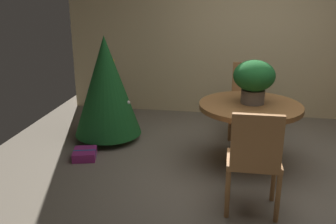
{
  "coord_description": "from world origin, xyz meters",
  "views": [
    {
      "loc": [
        -0.38,
        -3.77,
        1.93
      ],
      "look_at": [
        -1.04,
        0.13,
        0.64
      ],
      "focal_mm": 39.77,
      "sensor_mm": 36.0,
      "label": 1
    }
  ],
  "objects_px": {
    "holiday_tree": "(106,86)",
    "gift_box_purple": "(85,154)",
    "wooden_chair_far": "(247,95)",
    "potted_plant": "(269,111)",
    "round_dining_table": "(249,121)",
    "flower_vase": "(254,78)",
    "wooden_chair_near": "(254,157)"
  },
  "relations": [
    {
      "from": "wooden_chair_far",
      "to": "potted_plant",
      "type": "bearing_deg",
      "value": 44.56
    },
    {
      "from": "gift_box_purple",
      "to": "wooden_chair_far",
      "type": "bearing_deg",
      "value": 30.05
    },
    {
      "from": "gift_box_purple",
      "to": "potted_plant",
      "type": "distance_m",
      "value": 2.72
    },
    {
      "from": "wooden_chair_far",
      "to": "wooden_chair_near",
      "type": "relative_size",
      "value": 1.03
    },
    {
      "from": "holiday_tree",
      "to": "potted_plant",
      "type": "height_order",
      "value": "holiday_tree"
    },
    {
      "from": "gift_box_purple",
      "to": "potted_plant",
      "type": "relative_size",
      "value": 0.77
    },
    {
      "from": "gift_box_purple",
      "to": "potted_plant",
      "type": "xyz_separation_m",
      "value": [
        2.29,
        1.47,
        0.21
      ]
    },
    {
      "from": "round_dining_table",
      "to": "flower_vase",
      "type": "relative_size",
      "value": 2.35
    },
    {
      "from": "flower_vase",
      "to": "holiday_tree",
      "type": "relative_size",
      "value": 0.35
    },
    {
      "from": "flower_vase",
      "to": "potted_plant",
      "type": "relative_size",
      "value": 1.05
    },
    {
      "from": "flower_vase",
      "to": "wooden_chair_near",
      "type": "xyz_separation_m",
      "value": [
        -0.02,
        -1.08,
        -0.46
      ]
    },
    {
      "from": "holiday_tree",
      "to": "gift_box_purple",
      "type": "xyz_separation_m",
      "value": [
        -0.09,
        -0.64,
        -0.69
      ]
    },
    {
      "from": "flower_vase",
      "to": "wooden_chair_near",
      "type": "bearing_deg",
      "value": -90.99
    },
    {
      "from": "wooden_chair_far",
      "to": "gift_box_purple",
      "type": "bearing_deg",
      "value": -149.95
    },
    {
      "from": "holiday_tree",
      "to": "gift_box_purple",
      "type": "relative_size",
      "value": 3.91
    },
    {
      "from": "flower_vase",
      "to": "wooden_chair_far",
      "type": "bearing_deg",
      "value": 91.19
    },
    {
      "from": "round_dining_table",
      "to": "wooden_chair_far",
      "type": "distance_m",
      "value": 0.94
    },
    {
      "from": "flower_vase",
      "to": "wooden_chair_far",
      "type": "height_order",
      "value": "flower_vase"
    },
    {
      "from": "holiday_tree",
      "to": "gift_box_purple",
      "type": "bearing_deg",
      "value": -98.17
    },
    {
      "from": "round_dining_table",
      "to": "potted_plant",
      "type": "relative_size",
      "value": 2.46
    },
    {
      "from": "round_dining_table",
      "to": "wooden_chair_near",
      "type": "bearing_deg",
      "value": -90.0
    },
    {
      "from": "wooden_chair_near",
      "to": "potted_plant",
      "type": "xyz_separation_m",
      "value": [
        0.36,
        2.33,
        -0.3
      ]
    },
    {
      "from": "wooden_chair_near",
      "to": "holiday_tree",
      "type": "distance_m",
      "value": 2.38
    },
    {
      "from": "wooden_chair_far",
      "to": "potted_plant",
      "type": "relative_size",
      "value": 2.16
    },
    {
      "from": "wooden_chair_far",
      "to": "potted_plant",
      "type": "height_order",
      "value": "wooden_chair_far"
    },
    {
      "from": "flower_vase",
      "to": "gift_box_purple",
      "type": "height_order",
      "value": "flower_vase"
    },
    {
      "from": "wooden_chair_near",
      "to": "potted_plant",
      "type": "height_order",
      "value": "wooden_chair_near"
    },
    {
      "from": "flower_vase",
      "to": "wooden_chair_near",
      "type": "distance_m",
      "value": 1.17
    },
    {
      "from": "wooden_chair_near",
      "to": "gift_box_purple",
      "type": "height_order",
      "value": "wooden_chair_near"
    },
    {
      "from": "holiday_tree",
      "to": "gift_box_purple",
      "type": "distance_m",
      "value": 0.95
    },
    {
      "from": "wooden_chair_far",
      "to": "gift_box_purple",
      "type": "relative_size",
      "value": 2.81
    },
    {
      "from": "gift_box_purple",
      "to": "potted_plant",
      "type": "height_order",
      "value": "potted_plant"
    }
  ]
}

